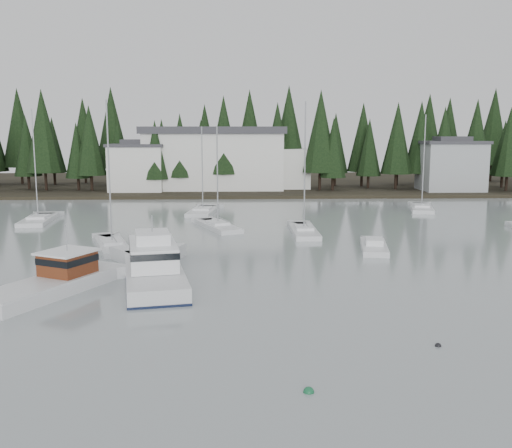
{
  "coord_description": "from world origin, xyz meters",
  "views": [
    {
      "loc": [
        -0.85,
        -19.44,
        10.39
      ],
      "look_at": [
        0.75,
        29.65,
        2.5
      ],
      "focal_mm": 40.0,
      "sensor_mm": 36.0,
      "label": 1
    }
  ],
  "objects_px": {
    "sailboat_5": "(203,213)",
    "sailboat_9": "(304,233)",
    "house_east_a": "(451,165)",
    "cabin_cruiser_center": "(154,270)",
    "harbor_inn": "(225,159)",
    "lobster_boat_brown": "(51,284)",
    "sailboat_2": "(38,221)",
    "runabout_1": "(374,248)",
    "sailboat_4": "(422,209)",
    "sailboat_7": "(112,247)",
    "sailboat_1": "(218,228)",
    "house_west": "(137,167)"
  },
  "relations": [
    {
      "from": "sailboat_7",
      "to": "sailboat_9",
      "type": "bearing_deg",
      "value": -87.6
    },
    {
      "from": "sailboat_1",
      "to": "house_east_a",
      "type": "bearing_deg",
      "value": -69.58
    },
    {
      "from": "sailboat_2",
      "to": "sailboat_4",
      "type": "xyz_separation_m",
      "value": [
        48.47,
        8.97,
        0.0
      ]
    },
    {
      "from": "sailboat_1",
      "to": "runabout_1",
      "type": "bearing_deg",
      "value": -151.92
    },
    {
      "from": "lobster_boat_brown",
      "to": "sailboat_5",
      "type": "xyz_separation_m",
      "value": [
        7.73,
        37.17,
        -0.5
      ]
    },
    {
      "from": "lobster_boat_brown",
      "to": "sailboat_1",
      "type": "distance_m",
      "value": 27.15
    },
    {
      "from": "harbor_inn",
      "to": "sailboat_2",
      "type": "relative_size",
      "value": 2.16
    },
    {
      "from": "sailboat_4",
      "to": "house_east_a",
      "type": "bearing_deg",
      "value": -14.29
    },
    {
      "from": "sailboat_1",
      "to": "sailboat_5",
      "type": "bearing_deg",
      "value": -10.79
    },
    {
      "from": "cabin_cruiser_center",
      "to": "sailboat_1",
      "type": "xyz_separation_m",
      "value": [
        3.77,
        22.49,
        -0.74
      ]
    },
    {
      "from": "cabin_cruiser_center",
      "to": "sailboat_1",
      "type": "bearing_deg",
      "value": -20.88
    },
    {
      "from": "sailboat_9",
      "to": "sailboat_5",
      "type": "bearing_deg",
      "value": 36.58
    },
    {
      "from": "sailboat_4",
      "to": "sailboat_7",
      "type": "xyz_separation_m",
      "value": [
        -36.46,
        -24.71,
        0.01
      ]
    },
    {
      "from": "lobster_boat_brown",
      "to": "sailboat_5",
      "type": "height_order",
      "value": "sailboat_5"
    },
    {
      "from": "sailboat_4",
      "to": "runabout_1",
      "type": "bearing_deg",
      "value": 168.59
    },
    {
      "from": "sailboat_2",
      "to": "sailboat_1",
      "type": "bearing_deg",
      "value": -109.23
    },
    {
      "from": "lobster_boat_brown",
      "to": "sailboat_5",
      "type": "relative_size",
      "value": 0.88
    },
    {
      "from": "harbor_inn",
      "to": "lobster_boat_brown",
      "type": "xyz_separation_m",
      "value": [
        -10.16,
        -65.15,
        -5.22
      ]
    },
    {
      "from": "harbor_inn",
      "to": "lobster_boat_brown",
      "type": "distance_m",
      "value": 66.14
    },
    {
      "from": "cabin_cruiser_center",
      "to": "sailboat_2",
      "type": "height_order",
      "value": "sailboat_2"
    },
    {
      "from": "lobster_boat_brown",
      "to": "house_east_a",
      "type": "bearing_deg",
      "value": -11.94
    },
    {
      "from": "house_east_a",
      "to": "sailboat_1",
      "type": "xyz_separation_m",
      "value": [
        -39.02,
        -35.61,
        -4.84
      ]
    },
    {
      "from": "sailboat_7",
      "to": "lobster_boat_brown",
      "type": "bearing_deg",
      "value": 158.12
    },
    {
      "from": "house_west",
      "to": "house_east_a",
      "type": "bearing_deg",
      "value": -1.06
    },
    {
      "from": "lobster_boat_brown",
      "to": "sailboat_2",
      "type": "distance_m",
      "value": 32.37
    },
    {
      "from": "lobster_boat_brown",
      "to": "runabout_1",
      "type": "bearing_deg",
      "value": -34.82
    },
    {
      "from": "sailboat_2",
      "to": "sailboat_5",
      "type": "distance_m",
      "value": 20.1
    },
    {
      "from": "house_east_a",
      "to": "cabin_cruiser_center",
      "type": "relative_size",
      "value": 0.81
    },
    {
      "from": "lobster_boat_brown",
      "to": "cabin_cruiser_center",
      "type": "distance_m",
      "value": 6.88
    },
    {
      "from": "runabout_1",
      "to": "sailboat_1",
      "type": "bearing_deg",
      "value": 60.16
    },
    {
      "from": "sailboat_5",
      "to": "sailboat_7",
      "type": "relative_size",
      "value": 0.85
    },
    {
      "from": "sailboat_5",
      "to": "sailboat_9",
      "type": "xyz_separation_m",
      "value": [
        11.44,
        -15.47,
        0.03
      ]
    },
    {
      "from": "sailboat_5",
      "to": "sailboat_9",
      "type": "distance_m",
      "value": 19.24
    },
    {
      "from": "house_east_a",
      "to": "sailboat_9",
      "type": "bearing_deg",
      "value": -127.44
    },
    {
      "from": "harbor_inn",
      "to": "sailboat_4",
      "type": "xyz_separation_m",
      "value": [
        27.12,
        -25.81,
        -5.7
      ]
    },
    {
      "from": "cabin_cruiser_center",
      "to": "sailboat_9",
      "type": "distance_m",
      "value": 22.94
    },
    {
      "from": "sailboat_7",
      "to": "sailboat_9",
      "type": "height_order",
      "value": "sailboat_9"
    },
    {
      "from": "house_west",
      "to": "sailboat_7",
      "type": "bearing_deg",
      "value": -83.11
    },
    {
      "from": "sailboat_1",
      "to": "sailboat_4",
      "type": "relative_size",
      "value": 0.87
    },
    {
      "from": "harbor_inn",
      "to": "sailboat_5",
      "type": "xyz_separation_m",
      "value": [
        -2.43,
        -27.98,
        -5.72
      ]
    },
    {
      "from": "harbor_inn",
      "to": "runabout_1",
      "type": "distance_m",
      "value": 54.25
    },
    {
      "from": "house_west",
      "to": "lobster_boat_brown",
      "type": "distance_m",
      "value": 62.14
    },
    {
      "from": "lobster_boat_brown",
      "to": "sailboat_4",
      "type": "height_order",
      "value": "sailboat_4"
    },
    {
      "from": "house_west",
      "to": "sailboat_1",
      "type": "relative_size",
      "value": 0.82
    },
    {
      "from": "sailboat_9",
      "to": "house_east_a",
      "type": "bearing_deg",
      "value": -37.34
    },
    {
      "from": "cabin_cruiser_center",
      "to": "sailboat_5",
      "type": "bearing_deg",
      "value": -13.7
    },
    {
      "from": "lobster_boat_brown",
      "to": "sailboat_1",
      "type": "bearing_deg",
      "value": 5.16
    },
    {
      "from": "lobster_boat_brown",
      "to": "cabin_cruiser_center",
      "type": "relative_size",
      "value": 0.79
    },
    {
      "from": "house_west",
      "to": "sailboat_5",
      "type": "bearing_deg",
      "value": -62.89
    },
    {
      "from": "sailboat_2",
      "to": "harbor_inn",
      "type": "bearing_deg",
      "value": -37.12
    }
  ]
}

